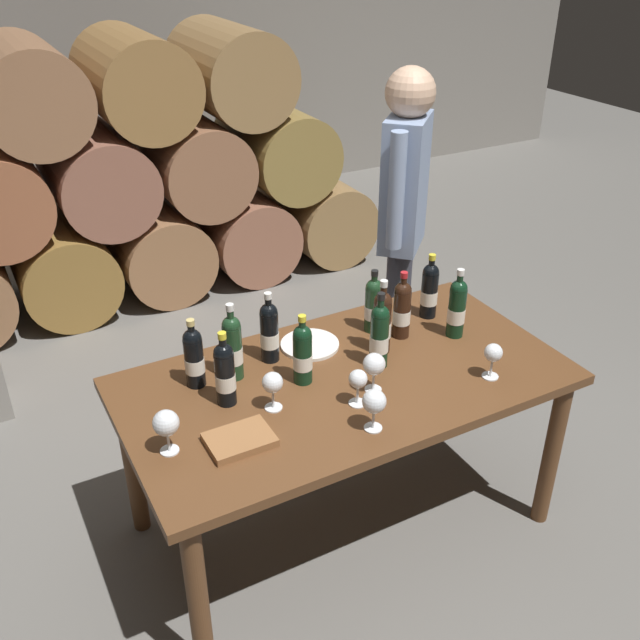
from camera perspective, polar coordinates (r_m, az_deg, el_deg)
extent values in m
plane|color=#66635E|center=(3.24, 1.76, -15.70)|extent=(14.00, 14.00, 0.00)
cube|color=gray|center=(6.32, -18.79, 20.19)|extent=(10.00, 0.24, 2.80)
cylinder|color=olive|center=(5.00, -19.94, 4.30)|extent=(0.60, 0.90, 0.60)
cylinder|color=#936642|center=(5.10, -13.05, 5.91)|extent=(0.60, 0.90, 0.60)
cylinder|color=#955F47|center=(5.28, -6.49, 7.34)|extent=(0.60, 0.90, 0.60)
cylinder|color=olive|center=(5.53, -0.41, 8.59)|extent=(0.60, 0.90, 0.60)
cylinder|color=#8C5945|center=(4.85, -17.39, 10.97)|extent=(0.60, 0.90, 0.60)
cylinder|color=#8F5F42|center=(5.00, -10.26, 12.40)|extent=(0.60, 0.90, 0.60)
cylinder|color=olive|center=(5.22, -3.57, 13.56)|extent=(0.60, 0.90, 0.60)
cylinder|color=#8E6243|center=(4.66, -22.33, 16.44)|extent=(0.60, 0.90, 0.60)
cylinder|color=olive|center=(4.78, -14.60, 17.92)|extent=(0.60, 0.90, 0.60)
cylinder|color=olive|center=(4.97, -7.24, 19.03)|extent=(0.60, 0.90, 0.60)
cube|color=brown|center=(2.76, 1.99, -4.89)|extent=(1.70, 0.90, 0.04)
cylinder|color=brown|center=(2.53, -9.66, -21.34)|extent=(0.07, 0.07, 0.72)
cylinder|color=brown|center=(3.16, 17.96, -10.07)|extent=(0.07, 0.07, 0.72)
cylinder|color=brown|center=(3.07, -14.76, -10.84)|extent=(0.07, 0.07, 0.72)
cylinder|color=brown|center=(3.60, 9.37, -3.33)|extent=(0.07, 0.07, 0.72)
cylinder|color=black|center=(3.00, 10.80, 0.57)|extent=(0.07, 0.07, 0.21)
sphere|color=black|center=(2.95, 11.01, 2.48)|extent=(0.07, 0.07, 0.07)
cylinder|color=black|center=(2.94, 11.06, 2.96)|extent=(0.03, 0.03, 0.07)
cylinder|color=silver|center=(2.92, 11.14, 3.75)|extent=(0.03, 0.03, 0.02)
cylinder|color=silver|center=(3.01, 10.78, 0.40)|extent=(0.07, 0.07, 0.06)
cylinder|color=#19381E|center=(3.00, 4.25, 0.83)|extent=(0.07, 0.07, 0.20)
sphere|color=#19381E|center=(2.95, 4.33, 2.59)|extent=(0.07, 0.07, 0.07)
cylinder|color=#19381E|center=(2.94, 4.35, 3.02)|extent=(0.03, 0.03, 0.06)
cylinder|color=black|center=(2.92, 4.38, 3.75)|extent=(0.03, 0.03, 0.02)
cylinder|color=silver|center=(3.01, 4.25, 0.66)|extent=(0.07, 0.07, 0.06)
cylinder|color=black|center=(2.69, -9.96, -3.35)|extent=(0.07, 0.07, 0.20)
sphere|color=black|center=(2.63, -10.15, -1.45)|extent=(0.07, 0.07, 0.07)
cylinder|color=black|center=(2.62, -10.20, -0.99)|extent=(0.03, 0.03, 0.06)
cylinder|color=tan|center=(2.60, -10.28, -0.20)|extent=(0.03, 0.03, 0.02)
cylinder|color=silver|center=(2.69, -9.94, -3.52)|extent=(0.07, 0.07, 0.06)
cylinder|color=black|center=(2.76, 4.73, -1.65)|extent=(0.07, 0.07, 0.22)
sphere|color=black|center=(2.70, 4.83, 0.46)|extent=(0.07, 0.07, 0.07)
cylinder|color=black|center=(2.69, 4.86, 1.00)|extent=(0.03, 0.03, 0.07)
cylinder|color=black|center=(2.67, 4.90, 1.90)|extent=(0.03, 0.03, 0.03)
cylinder|color=silver|center=(2.77, 4.72, -1.85)|extent=(0.07, 0.07, 0.07)
cylinder|color=black|center=(2.80, -4.03, -1.34)|extent=(0.07, 0.07, 0.21)
sphere|color=black|center=(2.74, -4.12, 0.62)|extent=(0.07, 0.07, 0.07)
cylinder|color=black|center=(2.73, -4.14, 1.11)|extent=(0.03, 0.03, 0.07)
cylinder|color=silver|center=(2.71, -4.17, 1.94)|extent=(0.03, 0.03, 0.02)
cylinder|color=silver|center=(2.80, -4.03, -1.52)|extent=(0.07, 0.07, 0.06)
cylinder|color=black|center=(2.85, 4.95, -0.56)|extent=(0.07, 0.07, 0.22)
sphere|color=black|center=(2.80, 5.05, 1.51)|extent=(0.07, 0.07, 0.07)
cylinder|color=black|center=(2.78, 5.08, 2.04)|extent=(0.03, 0.03, 0.07)
cylinder|color=silver|center=(2.76, 5.12, 2.91)|extent=(0.03, 0.03, 0.03)
cylinder|color=silver|center=(2.86, 4.94, -0.75)|extent=(0.07, 0.07, 0.07)
cylinder|color=black|center=(2.97, 6.51, 0.47)|extent=(0.07, 0.07, 0.21)
sphere|color=black|center=(2.92, 6.64, 2.34)|extent=(0.07, 0.07, 0.07)
cylinder|color=black|center=(2.90, 6.67, 2.80)|extent=(0.03, 0.03, 0.06)
cylinder|color=#B21E23|center=(2.88, 6.72, 3.59)|extent=(0.03, 0.03, 0.02)
cylinder|color=silver|center=(2.97, 6.50, 0.30)|extent=(0.07, 0.07, 0.06)
cylinder|color=#19381E|center=(2.71, -6.94, -2.56)|extent=(0.07, 0.07, 0.22)
sphere|color=#19381E|center=(2.64, -7.09, -0.44)|extent=(0.07, 0.07, 0.07)
cylinder|color=#19381E|center=(2.63, -7.13, 0.10)|extent=(0.03, 0.03, 0.07)
cylinder|color=silver|center=(2.61, -7.19, 1.00)|extent=(0.03, 0.03, 0.03)
cylinder|color=silver|center=(2.71, -6.93, -2.76)|extent=(0.07, 0.07, 0.07)
cylinder|color=black|center=(3.13, 8.68, 1.99)|extent=(0.07, 0.07, 0.21)
sphere|color=black|center=(3.08, 8.83, 3.78)|extent=(0.07, 0.07, 0.07)
cylinder|color=black|center=(3.07, 8.87, 4.22)|extent=(0.03, 0.03, 0.06)
cylinder|color=gold|center=(3.05, 8.93, 4.97)|extent=(0.03, 0.03, 0.02)
cylinder|color=silver|center=(3.14, 8.66, 1.83)|extent=(0.07, 0.07, 0.06)
cylinder|color=black|center=(2.57, -7.54, -4.66)|extent=(0.07, 0.07, 0.21)
sphere|color=black|center=(2.51, -7.70, -2.61)|extent=(0.07, 0.07, 0.07)
cylinder|color=black|center=(2.50, -7.74, -2.11)|extent=(0.03, 0.03, 0.06)
cylinder|color=gold|center=(2.48, -7.81, -1.24)|extent=(0.03, 0.03, 0.02)
cylinder|color=silver|center=(2.58, -7.52, -4.85)|extent=(0.07, 0.07, 0.06)
cylinder|color=black|center=(2.67, -1.39, -3.10)|extent=(0.07, 0.07, 0.20)
sphere|color=black|center=(2.61, -1.42, -1.16)|extent=(0.07, 0.07, 0.07)
cylinder|color=black|center=(2.60, -1.42, -0.68)|extent=(0.03, 0.03, 0.06)
cylinder|color=gold|center=(2.58, -1.44, 0.14)|extent=(0.03, 0.03, 0.02)
cylinder|color=silver|center=(2.67, -1.39, -3.28)|extent=(0.07, 0.07, 0.06)
cylinder|color=white|center=(2.45, -11.88, -10.14)|extent=(0.06, 0.06, 0.00)
cylinder|color=white|center=(2.42, -11.98, -9.41)|extent=(0.01, 0.01, 0.07)
sphere|color=white|center=(2.38, -12.17, -8.01)|extent=(0.09, 0.09, 0.09)
cylinder|color=white|center=(2.59, -3.72, -6.97)|extent=(0.06, 0.06, 0.00)
cylinder|color=white|center=(2.56, -3.75, -6.25)|extent=(0.01, 0.01, 0.07)
sphere|color=white|center=(2.52, -3.80, -4.98)|extent=(0.08, 0.08, 0.08)
cylinder|color=white|center=(2.68, 4.24, -5.53)|extent=(0.06, 0.06, 0.00)
cylinder|color=white|center=(2.66, 4.27, -4.83)|extent=(0.01, 0.01, 0.07)
sphere|color=white|center=(2.62, 4.33, -3.52)|extent=(0.08, 0.08, 0.08)
cylinder|color=white|center=(2.50, 4.24, -8.56)|extent=(0.06, 0.06, 0.00)
cylinder|color=white|center=(2.47, 4.28, -7.83)|extent=(0.01, 0.01, 0.07)
sphere|color=white|center=(2.43, 4.34, -6.47)|extent=(0.08, 0.08, 0.08)
cylinder|color=white|center=(2.82, 13.38, -4.38)|extent=(0.06, 0.06, 0.00)
cylinder|color=white|center=(2.80, 13.47, -3.70)|extent=(0.01, 0.01, 0.07)
sphere|color=white|center=(2.76, 13.64, -2.54)|extent=(0.07, 0.07, 0.07)
cylinder|color=white|center=(2.61, 2.99, -6.62)|extent=(0.06, 0.06, 0.00)
cylinder|color=white|center=(2.58, 3.01, -5.91)|extent=(0.01, 0.01, 0.07)
sphere|color=white|center=(2.54, 3.05, -4.70)|extent=(0.07, 0.07, 0.07)
cube|color=#936038|center=(2.44, -6.41, -9.46)|extent=(0.22, 0.16, 0.03)
cylinder|color=white|center=(2.93, -0.82, -1.97)|extent=(0.24, 0.24, 0.01)
cylinder|color=#383842|center=(3.86, 6.27, 0.46)|extent=(0.11, 0.11, 0.85)
cylinder|color=#383842|center=(3.76, 5.94, -0.33)|extent=(0.11, 0.11, 0.85)
cube|color=#8499BC|center=(3.50, 6.77, 10.74)|extent=(0.35, 0.35, 0.64)
cylinder|color=#8499BC|center=(3.69, 7.44, 12.22)|extent=(0.08, 0.08, 0.54)
cylinder|color=#8499BC|center=(3.29, 6.10, 10.14)|extent=(0.08, 0.08, 0.54)
sphere|color=tan|center=(3.38, 7.22, 17.54)|extent=(0.23, 0.23, 0.23)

